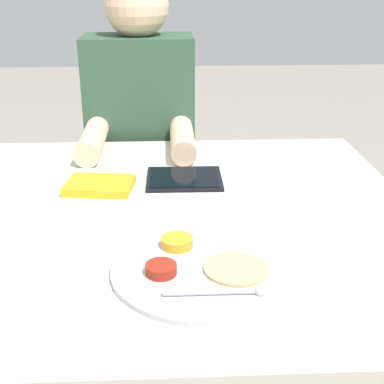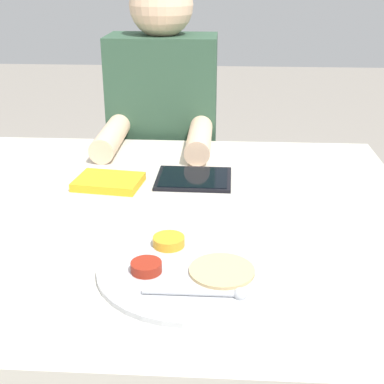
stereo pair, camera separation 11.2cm
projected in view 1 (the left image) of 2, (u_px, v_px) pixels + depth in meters
dining_table at (153, 343)px, 1.31m from camera, size 1.19×1.03×0.71m
thali_tray at (202, 267)px, 0.95m from camera, size 0.33×0.33×0.03m
red_notebook at (100, 186)px, 1.29m from camera, size 0.17×0.14×0.02m
tablet_device at (184, 179)px, 1.35m from camera, size 0.19×0.16×0.01m
person_diner at (143, 169)px, 1.82m from camera, size 0.35×0.48×1.20m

